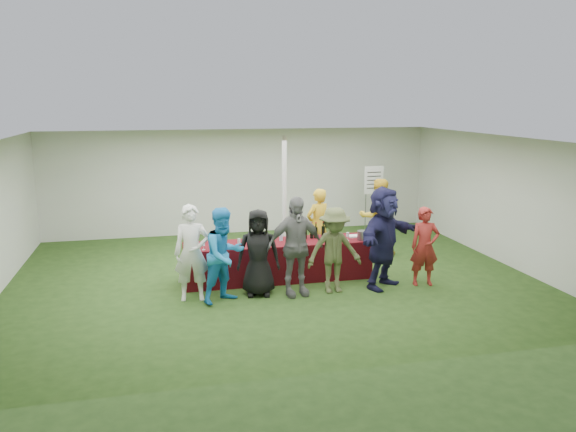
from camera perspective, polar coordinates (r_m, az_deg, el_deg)
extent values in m
plane|color=#284719|center=(11.12, -1.51, -6.27)|extent=(60.00, 60.00, 0.00)
plane|color=white|center=(14.66, -4.71, 3.53)|extent=(10.00, 0.00, 10.00)
plane|color=white|center=(7.02, 5.09, -5.62)|extent=(10.00, 0.00, 10.00)
plane|color=white|center=(12.74, 21.06, 1.53)|extent=(0.00, 8.00, 8.00)
plane|color=white|center=(10.60, -1.59, 7.75)|extent=(10.00, 10.00, 0.00)
cylinder|color=silver|center=(12.03, -0.37, 1.76)|extent=(0.10, 0.10, 2.70)
cube|color=#5B0B13|center=(10.92, -1.03, -4.55)|extent=(3.60, 0.80, 0.75)
cylinder|color=black|center=(10.95, 0.51, -1.88)|extent=(0.07, 0.07, 0.22)
cylinder|color=black|center=(10.91, 0.51, -1.11)|extent=(0.03, 0.03, 0.08)
cylinder|color=maroon|center=(10.90, 0.51, -0.84)|extent=(0.03, 0.03, 0.02)
cylinder|color=black|center=(11.04, 1.01, -1.75)|extent=(0.07, 0.07, 0.22)
cylinder|color=black|center=(11.01, 1.01, -1.00)|extent=(0.03, 0.03, 0.08)
cylinder|color=maroon|center=(11.00, 1.01, -0.73)|extent=(0.03, 0.03, 0.02)
cylinder|color=black|center=(11.04, 1.75, -1.76)|extent=(0.07, 0.07, 0.22)
cylinder|color=black|center=(11.01, 1.76, -1.00)|extent=(0.03, 0.03, 0.08)
cylinder|color=maroon|center=(11.00, 1.76, -0.73)|extent=(0.03, 0.03, 0.02)
cylinder|color=black|center=(11.08, 2.43, -1.71)|extent=(0.07, 0.07, 0.22)
cylinder|color=black|center=(11.05, 2.43, -0.96)|extent=(0.03, 0.03, 0.08)
cylinder|color=maroon|center=(11.04, 2.44, -0.69)|extent=(0.03, 0.03, 0.02)
cylinder|color=black|center=(11.10, 2.84, -1.70)|extent=(0.07, 0.07, 0.22)
cylinder|color=black|center=(11.06, 2.85, -0.95)|extent=(0.03, 0.03, 0.08)
cylinder|color=maroon|center=(11.05, 2.85, -0.68)|extent=(0.03, 0.03, 0.02)
cylinder|color=black|center=(11.20, 3.59, -1.59)|extent=(0.07, 0.07, 0.22)
cylinder|color=black|center=(11.16, 3.60, -0.84)|extent=(0.03, 0.03, 0.08)
cylinder|color=maroon|center=(11.15, 3.60, -0.57)|extent=(0.03, 0.03, 0.02)
cylinder|color=silver|center=(10.37, -8.56, -3.40)|extent=(0.06, 0.06, 0.00)
cylinder|color=silver|center=(10.36, -8.56, -3.19)|extent=(0.01, 0.01, 0.07)
cylinder|color=silver|center=(10.34, -8.58, -2.76)|extent=(0.06, 0.06, 0.08)
cylinder|color=#450711|center=(10.35, -8.57, -2.92)|extent=(0.05, 0.05, 0.02)
cylinder|color=silver|center=(10.38, -6.93, -3.33)|extent=(0.06, 0.06, 0.00)
cylinder|color=silver|center=(10.37, -6.93, -3.12)|extent=(0.01, 0.01, 0.07)
cylinder|color=silver|center=(10.35, -6.94, -2.69)|extent=(0.06, 0.06, 0.08)
cylinder|color=#450711|center=(10.36, -6.94, -2.86)|extent=(0.05, 0.05, 0.02)
cylinder|color=silver|center=(10.46, -5.00, -3.18)|extent=(0.06, 0.06, 0.00)
cylinder|color=silver|center=(10.45, -5.00, -2.97)|extent=(0.01, 0.01, 0.07)
cylinder|color=silver|center=(10.43, -5.01, -2.54)|extent=(0.06, 0.06, 0.08)
cylinder|color=silver|center=(10.47, -2.53, -3.14)|extent=(0.06, 0.06, 0.00)
cylinder|color=silver|center=(10.46, -2.53, -2.93)|extent=(0.01, 0.01, 0.07)
cylinder|color=silver|center=(10.44, -2.54, -2.50)|extent=(0.06, 0.06, 0.08)
cylinder|color=silver|center=(10.98, 6.07, -2.48)|extent=(0.06, 0.06, 0.00)
cylinder|color=silver|center=(10.97, 6.07, -2.28)|extent=(0.01, 0.01, 0.07)
cylinder|color=silver|center=(10.95, 6.08, -1.87)|extent=(0.06, 0.06, 0.08)
cylinder|color=#450711|center=(10.96, 6.08, -2.02)|extent=(0.05, 0.05, 0.02)
cylinder|color=silver|center=(10.89, -0.70, -2.01)|extent=(0.07, 0.07, 0.20)
cylinder|color=silver|center=(10.86, -0.71, -1.42)|extent=(0.03, 0.03, 0.03)
cube|color=white|center=(11.29, 6.79, -2.03)|extent=(0.25, 0.18, 0.03)
cylinder|color=slate|center=(11.05, 7.59, -1.96)|extent=(0.21, 0.21, 0.18)
cylinder|color=slate|center=(14.38, 7.86, 0.06)|extent=(0.02, 0.02, 1.10)
cylinder|color=slate|center=(14.53, 9.33, 0.14)|extent=(0.02, 0.02, 1.10)
cube|color=white|center=(14.30, 8.71, 3.63)|extent=(0.50, 0.02, 0.70)
cube|color=black|center=(14.26, 8.76, 4.42)|extent=(0.36, 0.01, 0.02)
cube|color=black|center=(14.28, 8.74, 4.02)|extent=(0.36, 0.01, 0.02)
cube|color=black|center=(14.29, 8.73, 3.62)|extent=(0.36, 0.01, 0.02)
cube|color=black|center=(14.30, 8.72, 3.23)|extent=(0.36, 0.01, 0.02)
cube|color=black|center=(14.32, 8.71, 2.83)|extent=(0.36, 0.01, 0.02)
imported|color=gold|center=(11.96, 3.07, -1.00)|extent=(0.69, 0.58, 1.60)
imported|color=yellow|center=(12.67, 9.12, -0.11)|extent=(0.98, 0.84, 1.73)
imported|color=white|center=(9.85, -9.74, -3.71)|extent=(0.64, 0.45, 1.69)
imported|color=#1D85D0|center=(9.68, -6.47, -3.97)|extent=(1.01, 0.95, 1.66)
imported|color=black|center=(9.97, -3.04, -3.74)|extent=(0.83, 0.61, 1.56)
imported|color=slate|center=(9.92, 0.73, -3.11)|extent=(1.10, 0.58, 1.79)
imported|color=#4C552F|center=(10.12, 4.72, -3.50)|extent=(1.03, 0.62, 1.57)
imported|color=#1A193D|center=(10.47, 9.69, -2.17)|extent=(1.74, 1.51, 1.90)
imported|color=maroon|center=(10.81, 13.72, -3.02)|extent=(0.59, 0.44, 1.49)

